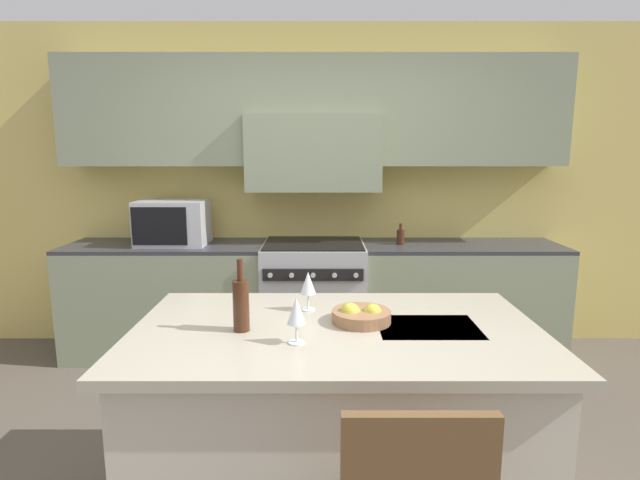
{
  "coord_description": "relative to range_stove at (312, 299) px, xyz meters",
  "views": [
    {
      "loc": [
        0.05,
        -2.21,
        1.67
      ],
      "look_at": [
        0.06,
        0.66,
        1.16
      ],
      "focal_mm": 28.0,
      "sensor_mm": 36.0,
      "label": 1
    }
  ],
  "objects": [
    {
      "name": "oil_bottle_on_counter",
      "position": [
        0.7,
        0.02,
        0.52
      ],
      "size": [
        0.06,
        0.06,
        0.17
      ],
      "color": "#422314",
      "rests_on": "back_counter"
    },
    {
      "name": "wine_glass_far",
      "position": [
        -0.01,
        -1.6,
        0.56
      ],
      "size": [
        0.08,
        0.08,
        0.19
      ],
      "color": "white",
      "rests_on": "kitchen_island"
    },
    {
      "name": "back_cabinetry",
      "position": [
        0.0,
        0.27,
        1.14
      ],
      "size": [
        10.0,
        0.46,
        2.7
      ],
      "color": "#DBC166",
      "rests_on": "ground_plane"
    },
    {
      "name": "microwave",
      "position": [
        -1.13,
        0.02,
        0.63
      ],
      "size": [
        0.54,
        0.41,
        0.36
      ],
      "color": "#B7B7BC",
      "rests_on": "back_counter"
    },
    {
      "name": "wine_bottle",
      "position": [
        -0.29,
        -1.88,
        0.55
      ],
      "size": [
        0.07,
        0.07,
        0.32
      ],
      "color": "#422314",
      "rests_on": "kitchen_island"
    },
    {
      "name": "range_stove",
      "position": [
        0.0,
        0.0,
        0.0
      ],
      "size": [
        0.82,
        0.7,
        0.94
      ],
      "color": "#B7B7BC",
      "rests_on": "ground_plane"
    },
    {
      "name": "fruit_bowl",
      "position": [
        0.24,
        -1.78,
        0.47
      ],
      "size": [
        0.27,
        0.27,
        0.09
      ],
      "color": "#996B47",
      "rests_on": "kitchen_island"
    },
    {
      "name": "kitchen_island",
      "position": [
        0.13,
        -1.84,
        -0.01
      ],
      "size": [
        1.8,
        1.05,
        0.91
      ],
      "color": "beige",
      "rests_on": "ground_plane"
    },
    {
      "name": "wine_glass_near",
      "position": [
        -0.04,
        -2.03,
        0.56
      ],
      "size": [
        0.08,
        0.08,
        0.19
      ],
      "color": "white",
      "rests_on": "kitchen_island"
    },
    {
      "name": "back_counter",
      "position": [
        0.0,
        0.02,
        -0.01
      ],
      "size": [
        3.99,
        0.62,
        0.93
      ],
      "color": "gray",
      "rests_on": "ground_plane"
    }
  ]
}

